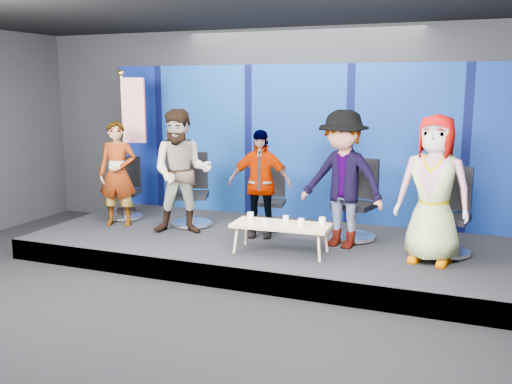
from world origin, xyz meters
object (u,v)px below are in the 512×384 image
(panelist_b, at_px, (182,172))
(mug_d, at_px, (301,222))
(chair_e, at_px, (448,226))
(chair_a, at_px, (126,198))
(mug_c, at_px, (286,219))
(panelist_c, at_px, (260,184))
(panelist_d, at_px, (342,179))
(mug_e, at_px, (322,221))
(mug_a, at_px, (250,216))
(panelist_e, at_px, (434,190))
(panelist_a, at_px, (118,174))
(mug_b, at_px, (265,221))
(coffee_table, at_px, (281,226))
(flag_stand, at_px, (130,139))
(chair_d, at_px, (356,213))
(chair_b, at_px, (192,202))

(panelist_b, xyz_separation_m, mug_d, (2.05, -0.45, -0.50))
(chair_e, bearing_deg, chair_a, -173.13)
(mug_c, bearing_deg, chair_a, 164.87)
(panelist_c, height_order, panelist_d, panelist_d)
(mug_e, bearing_deg, mug_a, -175.29)
(panelist_e, bearing_deg, panelist_b, -173.20)
(panelist_a, height_order, mug_a, panelist_a)
(mug_b, bearing_deg, coffee_table, 30.76)
(panelist_b, height_order, flag_stand, flag_stand)
(mug_a, bearing_deg, mug_c, 6.10)
(chair_e, xyz_separation_m, mug_a, (-2.58, -0.75, 0.07))
(panelist_b, distance_m, panelist_d, 2.46)
(chair_a, bearing_deg, chair_e, -18.90)
(panelist_b, bearing_deg, mug_a, -37.32)
(panelist_a, height_order, panelist_b, panelist_b)
(panelist_a, relative_size, panelist_e, 0.89)
(panelist_e, distance_m, mug_b, 2.22)
(mug_c, height_order, flag_stand, flag_stand)
(panelist_c, relative_size, panelist_e, 0.85)
(chair_e, bearing_deg, flag_stand, -175.87)
(panelist_e, xyz_separation_m, mug_d, (-1.64, -0.33, -0.50))
(chair_d, bearing_deg, panelist_a, -157.25)
(panelist_e, height_order, mug_e, panelist_e)
(panelist_d, xyz_separation_m, flag_stand, (-3.89, 0.61, 0.37))
(panelist_b, distance_m, mug_b, 1.75)
(panelist_d, relative_size, mug_c, 20.58)
(panelist_a, bearing_deg, mug_e, -23.00)
(panelist_a, xyz_separation_m, mug_c, (3.00, -0.39, -0.40))
(panelist_d, distance_m, flag_stand, 3.95)
(panelist_b, height_order, chair_e, panelist_b)
(chair_b, xyz_separation_m, mug_b, (1.68, -1.06, 0.06))
(coffee_table, bearing_deg, mug_c, 74.60)
(chair_b, bearing_deg, chair_a, 158.54)
(panelist_a, xyz_separation_m, panelist_b, (1.21, -0.05, 0.11))
(panelist_a, distance_m, chair_b, 1.27)
(chair_b, distance_m, panelist_b, 0.76)
(coffee_table, distance_m, mug_c, 0.14)
(chair_b, xyz_separation_m, coffee_table, (1.87, -0.95, -0.02))
(panelist_a, height_order, panelist_d, panelist_d)
(panelist_a, distance_m, coffee_table, 3.05)
(chair_d, xyz_separation_m, coffee_table, (-0.79, -1.12, -0.02))
(chair_a, xyz_separation_m, panelist_b, (1.39, -0.52, 0.61))
(mug_a, xyz_separation_m, mug_c, (0.50, 0.05, -0.01))
(mug_b, distance_m, mug_e, 0.77)
(chair_d, relative_size, flag_stand, 0.47)
(mug_a, relative_size, mug_b, 1.26)
(coffee_table, xyz_separation_m, mug_c, (0.03, 0.11, 0.08))
(chair_e, bearing_deg, panelist_d, -163.61)
(coffee_table, xyz_separation_m, flag_stand, (-3.20, 1.23, 0.96))
(panelist_b, bearing_deg, mug_b, -40.07)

